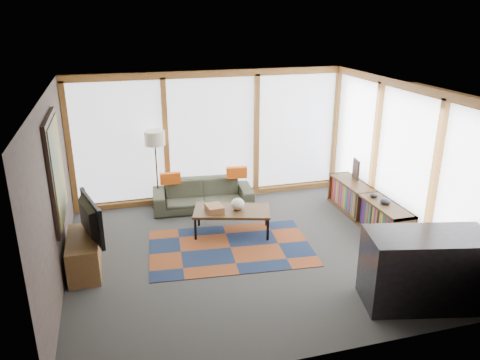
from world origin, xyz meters
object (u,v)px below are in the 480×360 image
object	(u,v)px
bar_counter	(426,269)
floor_lamp	(157,170)
sofa	(203,195)
coffee_table	(232,221)
television	(85,219)
tv_console	(84,254)
bookshelf	(367,207)

from	to	relation	value
bar_counter	floor_lamp	bearing A→B (deg)	138.78
sofa	coffee_table	size ratio (longest dim) A/B	1.48
television	bar_counter	world-z (taller)	television
sofa	coffee_table	bearing A→B (deg)	-72.08
bar_counter	sofa	bearing A→B (deg)	132.30
sofa	bar_counter	distance (m)	4.44
sofa	floor_lamp	distance (m)	1.01
floor_lamp	television	bearing A→B (deg)	-120.59
floor_lamp	television	xyz separation A→B (m)	(-1.26, -2.12, 0.06)
floor_lamp	tv_console	world-z (taller)	floor_lamp
tv_console	bar_counter	size ratio (longest dim) A/B	0.68
coffee_table	bar_counter	bearing A→B (deg)	-54.60
television	bar_counter	bearing A→B (deg)	-130.52
sofa	bar_counter	world-z (taller)	bar_counter
sofa	coffee_table	world-z (taller)	sofa
bookshelf	tv_console	world-z (taller)	bookshelf
bookshelf	tv_console	bearing A→B (deg)	-175.75
floor_lamp	coffee_table	bearing A→B (deg)	-53.57
floor_lamp	coffee_table	world-z (taller)	floor_lamp
bookshelf	bar_counter	distance (m)	2.51
bookshelf	bar_counter	size ratio (longest dim) A/B	1.48
tv_console	bar_counter	xyz separation A→B (m)	(4.33, -2.07, 0.23)
floor_lamp	bookshelf	world-z (taller)	floor_lamp
television	coffee_table	bearing A→B (deg)	-89.90
floor_lamp	television	size ratio (longest dim) A/B	1.47
sofa	television	distance (m)	2.83
coffee_table	television	bearing A→B (deg)	-165.02
television	bookshelf	bearing A→B (deg)	-100.26
coffee_table	television	xyz separation A→B (m)	(-2.36, -0.63, 0.62)
television	sofa	bearing A→B (deg)	-63.70
sofa	bar_counter	size ratio (longest dim) A/B	1.22
sofa	floor_lamp	xyz separation A→B (m)	(-0.83, 0.30, 0.49)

